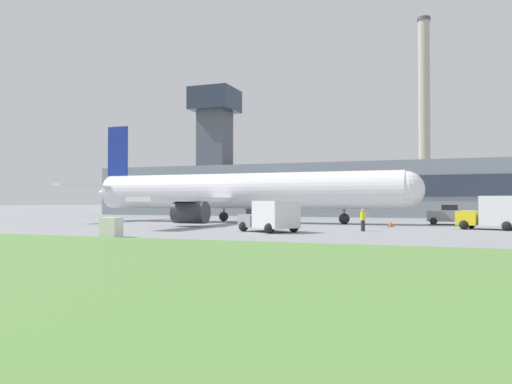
{
  "coord_description": "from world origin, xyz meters",
  "views": [
    {
      "loc": [
        16.32,
        -42.32,
        2.15
      ],
      "look_at": [
        -1.1,
        4.27,
        3.07
      ],
      "focal_mm": 35.0,
      "sensor_mm": 36.0,
      "label": 1
    }
  ],
  "objects": [
    {
      "name": "smokestack_left",
      "position": [
        12.96,
        66.38,
        20.31
      ],
      "size": [
        2.69,
        2.69,
        40.41
      ],
      "color": "#B2A899",
      "rests_on": "ground_plane"
    },
    {
      "name": "baggage_truck",
      "position": [
        5.16,
        -9.46,
        1.07
      ],
      "size": [
        4.77,
        4.17,
        2.17
      ],
      "color": "gray",
      "rests_on": "ground_plane"
    },
    {
      "name": "terminal_building",
      "position": [
        -1.22,
        31.1,
        4.28
      ],
      "size": [
        70.36,
        13.75,
        20.44
      ],
      "color": "gray",
      "rests_on": "ground_plane"
    },
    {
      "name": "utility_cabinet",
      "position": [
        -2.27,
        -17.38,
        0.59
      ],
      "size": [
        1.09,
        0.89,
        1.18
      ],
      "color": "silver",
      "rests_on": "ground_plane"
    },
    {
      "name": "ground_plane",
      "position": [
        0.0,
        0.0,
        0.0
      ],
      "size": [
        400.0,
        400.0,
        0.0
      ],
      "primitive_type": "plane",
      "color": "gray"
    },
    {
      "name": "pushback_tug",
      "position": [
        16.96,
        7.15,
        0.83
      ],
      "size": [
        3.99,
        2.72,
        1.82
      ],
      "color": "gray",
      "rests_on": "ground_plane"
    },
    {
      "name": "ground_crew_person",
      "position": [
        10.98,
        -6.15,
        0.82
      ],
      "size": [
        0.4,
        0.4,
        1.61
      ],
      "color": "#23283D",
      "rests_on": "ground_plane"
    },
    {
      "name": "airplane",
      "position": [
        -3.02,
        4.27,
        3.09
      ],
      "size": [
        35.22,
        32.27,
        10.47
      ],
      "color": "white",
      "rests_on": "ground_plane"
    },
    {
      "name": "traffic_cone_near_nose",
      "position": [
        12.24,
        0.84,
        0.25
      ],
      "size": [
        0.53,
        0.53,
        0.55
      ],
      "color": "black",
      "rests_on": "ground_plane"
    },
    {
      "name": "fuel_truck",
      "position": [
        19.88,
        -0.84,
        1.22
      ],
      "size": [
        4.69,
        3.47,
        2.55
      ],
      "color": "yellow",
      "rests_on": "ground_plane"
    }
  ]
}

